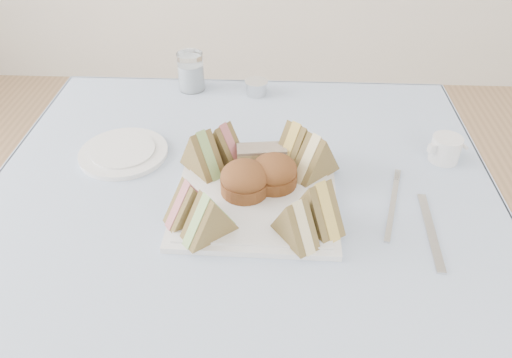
{
  "coord_description": "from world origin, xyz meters",
  "views": [
    {
      "loc": [
        0.07,
        -0.74,
        1.37
      ],
      "look_at": [
        0.03,
        0.0,
        0.8
      ],
      "focal_mm": 35.0,
      "sensor_mm": 36.0,
      "label": 1
    }
  ],
  "objects_px": {
    "table": "(243,320)",
    "water_glass": "(191,72)",
    "creamer_jug": "(445,149)",
    "serving_plate": "(256,197)"
  },
  "relations": [
    {
      "from": "table",
      "to": "creamer_jug",
      "type": "relative_size",
      "value": 14.25
    },
    {
      "from": "table",
      "to": "water_glass",
      "type": "height_order",
      "value": "water_glass"
    },
    {
      "from": "serving_plate",
      "to": "water_glass",
      "type": "bearing_deg",
      "value": 113.9
    },
    {
      "from": "table",
      "to": "creamer_jug",
      "type": "distance_m",
      "value": 0.61
    },
    {
      "from": "water_glass",
      "to": "serving_plate",
      "type": "bearing_deg",
      "value": -66.91
    },
    {
      "from": "serving_plate",
      "to": "water_glass",
      "type": "xyz_separation_m",
      "value": [
        -0.19,
        0.45,
        0.04
      ]
    },
    {
      "from": "serving_plate",
      "to": "creamer_jug",
      "type": "height_order",
      "value": "creamer_jug"
    },
    {
      "from": "table",
      "to": "water_glass",
      "type": "distance_m",
      "value": 0.64
    },
    {
      "from": "creamer_jug",
      "to": "serving_plate",
      "type": "bearing_deg",
      "value": 176.77
    },
    {
      "from": "table",
      "to": "serving_plate",
      "type": "bearing_deg",
      "value": 7.99
    }
  ]
}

